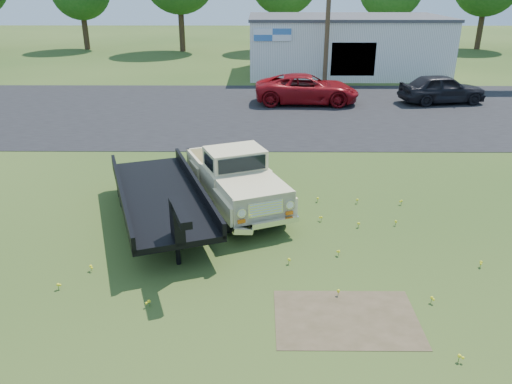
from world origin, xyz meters
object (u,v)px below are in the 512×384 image
at_px(vintage_pickup_truck, 235,178).
at_px(red_pickup, 307,89).
at_px(dark_sedan, 442,89).
at_px(flatbed_trailer, 160,192).

xyz_separation_m(vintage_pickup_truck, red_pickup, (3.44, 14.18, -0.13)).
xyz_separation_m(red_pickup, dark_sedan, (7.74, 0.11, 0.00)).
relative_size(vintage_pickup_truck, red_pickup, 0.89).
distance_m(vintage_pickup_truck, red_pickup, 14.59).
distance_m(vintage_pickup_truck, dark_sedan, 18.14).
height_order(vintage_pickup_truck, flatbed_trailer, vintage_pickup_truck).
height_order(vintage_pickup_truck, red_pickup, vintage_pickup_truck).
bearing_deg(flatbed_trailer, vintage_pickup_truck, 7.93).
relative_size(red_pickup, dark_sedan, 1.22).
relative_size(vintage_pickup_truck, flatbed_trailer, 0.77).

